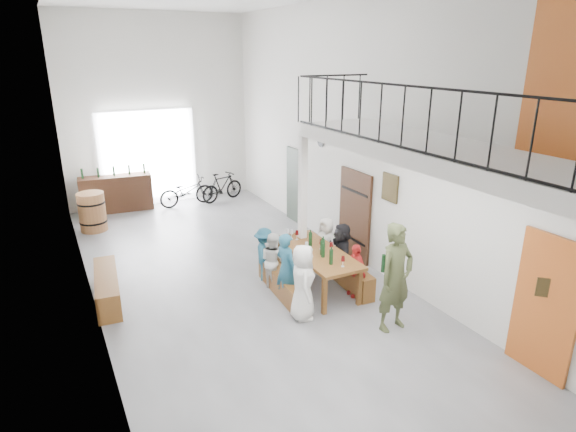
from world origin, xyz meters
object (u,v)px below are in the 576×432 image
host_standing (396,278)px  bicycle_near (187,191)px  side_bench (107,287)px  bench_inner (283,284)px  oak_barrel (92,212)px  serving_counter (116,193)px  tasting_table (317,255)px

host_standing → bicycle_near: 8.33m
side_bench → host_standing: (4.11, -3.19, 0.67)m
side_bench → bicycle_near: 5.87m
bench_inner → host_standing: 2.30m
oak_barrel → serving_counter: serving_counter is taller
serving_counter → tasting_table: bearing=-63.5°
bicycle_near → serving_counter: bearing=73.5°
bench_inner → bicycle_near: size_ratio=1.12×
side_bench → host_standing: host_standing is taller
tasting_table → side_bench: bearing=160.8°
side_bench → bicycle_near: bearing=59.4°
oak_barrel → host_standing: size_ratio=0.54×
tasting_table → side_bench: 3.98m
tasting_table → serving_counter: bearing=112.4°
host_standing → bicycle_near: host_standing is taller
tasting_table → bicycle_near: size_ratio=1.30×
tasting_table → serving_counter: size_ratio=1.09×
host_standing → bicycle_near: size_ratio=1.11×
tasting_table → serving_counter: 7.36m
serving_counter → host_standing: bearing=-65.2°
serving_counter → bicycle_near: (1.94, -0.44, -0.08)m
bench_inner → bicycle_near: bicycle_near is taller
tasting_table → side_bench: size_ratio=1.17×
bench_inner → serving_counter: 7.08m
bench_inner → oak_barrel: size_ratio=1.84×
bench_inner → side_bench: bearing=160.2°
oak_barrel → host_standing: bearing=-61.8°
oak_barrel → serving_counter: bearing=60.0°
oak_barrel → serving_counter: 1.64m
side_bench → serving_counter: size_ratio=0.93×
tasting_table → oak_barrel: size_ratio=2.14×
host_standing → bicycle_near: bearing=91.5°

